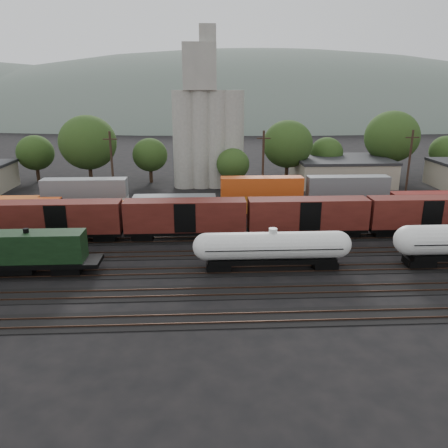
{
  "coord_description": "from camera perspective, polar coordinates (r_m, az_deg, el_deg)",
  "views": [
    {
      "loc": [
        2.26,
        -47.26,
        18.5
      ],
      "look_at": [
        4.72,
        2.0,
        3.0
      ],
      "focal_mm": 35.0,
      "sensor_mm": 36.0,
      "label": 1
    }
  ],
  "objects": [
    {
      "name": "ground",
      "position": [
        50.8,
        -5.23,
        -3.99
      ],
      "size": [
        600.0,
        600.0,
        0.0
      ],
      "primitive_type": "plane",
      "color": "black"
    },
    {
      "name": "tracks",
      "position": [
        50.78,
        -5.23,
        -3.94
      ],
      "size": [
        180.0,
        33.2,
        0.2
      ],
      "color": "black",
      "rests_on": "ground"
    },
    {
      "name": "tank_car_a",
      "position": [
        45.72,
        6.34,
        -3.03
      ],
      "size": [
        16.59,
        2.97,
        4.35
      ],
      "color": "silver",
      "rests_on": "ground"
    },
    {
      "name": "orange_locomotive",
      "position": [
        61.8,
        -18.44,
        1.34
      ],
      "size": [
        16.04,
        2.67,
        4.01
      ],
      "color": "black",
      "rests_on": "ground"
    },
    {
      "name": "boxcar_string",
      "position": [
        55.37,
        -13.07,
        0.85
      ],
      "size": [
        122.8,
        2.9,
        4.2
      ],
      "color": "black",
      "rests_on": "ground"
    },
    {
      "name": "container_wall",
      "position": [
        64.47,
        2.08,
        3.2
      ],
      "size": [
        173.72,
        2.6,
        5.8
      ],
      "color": "black",
      "rests_on": "ground"
    },
    {
      "name": "grain_silo",
      "position": [
        83.58,
        -2.2,
        12.46
      ],
      "size": [
        13.4,
        5.0,
        29.0
      ],
      "color": "#9D9A90",
      "rests_on": "ground"
    },
    {
      "name": "industrial_sheds",
      "position": [
        84.15,
        0.16,
        6.53
      ],
      "size": [
        119.38,
        17.26,
        5.1
      ],
      "color": "#9E937F",
      "rests_on": "ground"
    },
    {
      "name": "tree_band",
      "position": [
        84.43,
        -1.55,
        9.99
      ],
      "size": [
        165.67,
        22.5,
        14.01
      ],
      "color": "black",
      "rests_on": "ground"
    },
    {
      "name": "utility_poles",
      "position": [
        70.37,
        -4.7,
        7.33
      ],
      "size": [
        122.2,
        0.36,
        12.0
      ],
      "color": "black",
      "rests_on": "ground"
    },
    {
      "name": "distant_hills",
      "position": [
        310.49,
        1.18,
        10.21
      ],
      "size": [
        860.0,
        286.0,
        130.0
      ],
      "color": "#59665B",
      "rests_on": "ground"
    }
  ]
}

